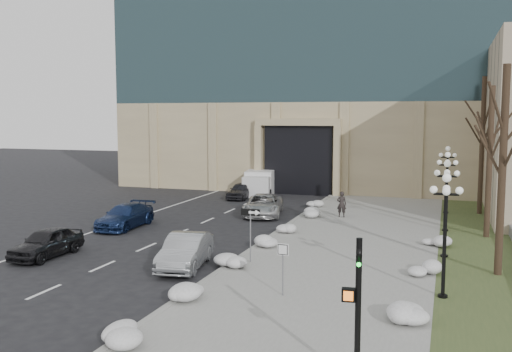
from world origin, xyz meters
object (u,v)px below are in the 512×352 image
at_px(car_e, 241,191).
at_px(lamppost_b, 446,196).
at_px(one_way_sign, 254,219).
at_px(car_b, 186,251).
at_px(pedestrian, 342,204).
at_px(lamppost_d, 447,171).
at_px(car_c, 125,216).
at_px(lamppost_a, 445,219).
at_px(car_a, 47,243).
at_px(traffic_signal, 356,315).
at_px(lamppost_c, 447,181).
at_px(car_d, 263,205).
at_px(box_truck, 261,182).
at_px(keep_sign, 283,258).

relative_size(car_e, lamppost_b, 0.84).
bearing_deg(one_way_sign, car_b, -149.51).
xyz_separation_m(pedestrian, lamppost_d, (6.60, 3.99, 2.09)).
xyz_separation_m(car_c, lamppost_b, (18.66, -1.73, 2.36)).
relative_size(car_e, lamppost_a, 0.84).
bearing_deg(car_a, traffic_signal, -27.24).
distance_m(car_c, lamppost_a, 20.53).
bearing_deg(lamppost_c, pedestrian, 159.18).
xyz_separation_m(car_a, lamppost_d, (18.37, 18.86, 2.36)).
relative_size(car_b, car_d, 0.88).
xyz_separation_m(one_way_sign, lamppost_c, (8.33, 10.55, 0.92)).
distance_m(car_a, box_truck, 24.86).
distance_m(car_c, one_way_sign, 11.92).
relative_size(car_d, lamppost_c, 1.11).
bearing_deg(lamppost_c, car_b, -132.87).
xyz_separation_m(traffic_signal, lamppost_b, (2.03, 14.51, 1.15)).
xyz_separation_m(car_e, keep_sign, (10.38, -23.78, 0.87)).
xyz_separation_m(lamppost_a, lamppost_d, (0.00, 19.50, 0.00)).
bearing_deg(car_c, lamppost_a, -25.35).
height_order(car_e, keep_sign, keep_sign).
bearing_deg(traffic_signal, keep_sign, 113.63).
distance_m(car_d, traffic_signal, 25.04).
xyz_separation_m(box_truck, one_way_sign, (7.15, -22.88, 1.14)).
distance_m(lamppost_b, lamppost_c, 6.50).
distance_m(car_e, lamppost_d, 16.48).
bearing_deg(car_b, lamppost_d, 48.65).
xyz_separation_m(car_a, pedestrian, (11.78, 14.87, 0.26)).
distance_m(car_b, box_truck, 24.69).
bearing_deg(car_e, car_a, -96.42).
relative_size(car_e, lamppost_d, 0.84).
relative_size(box_truck, keep_sign, 3.29).
bearing_deg(lamppost_a, car_c, 156.18).
height_order(pedestrian, keep_sign, keep_sign).
bearing_deg(car_b, car_a, 172.80).
distance_m(car_b, car_c, 10.43).
bearing_deg(lamppost_a, car_a, 178.01).
xyz_separation_m(car_a, car_c, (-0.28, 7.60, -0.01)).
bearing_deg(lamppost_c, one_way_sign, -128.30).
height_order(car_a, pedestrian, pedestrian).
relative_size(lamppost_b, lamppost_c, 1.00).
height_order(pedestrian, box_truck, box_truck).
height_order(car_c, lamppost_c, lamppost_c).
xyz_separation_m(car_c, keep_sign, (12.93, -9.99, 0.84)).
relative_size(car_c, car_d, 0.93).
bearing_deg(traffic_signal, car_e, 108.10).
relative_size(car_a, lamppost_b, 0.89).
bearing_deg(one_way_sign, lamppost_d, 67.40).
xyz_separation_m(pedestrian, lamppost_b, (6.60, -9.01, 2.09)).
relative_size(car_d, box_truck, 0.76).
relative_size(box_truck, one_way_sign, 2.65).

